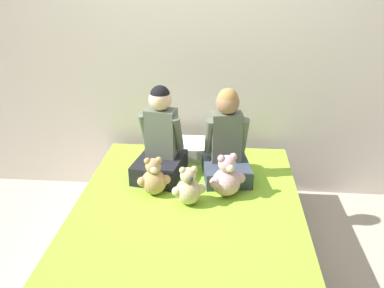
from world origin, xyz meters
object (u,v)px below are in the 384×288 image
object	(u,v)px
teddy_bear_held_by_left_child	(154,179)
pillow_at_headboard	(196,149)
child_on_right	(227,144)
teddy_bear_between_children	(189,188)
bed	(187,240)
teddy_bear_held_by_right_child	(227,178)
child_on_left	(160,143)

from	to	relation	value
teddy_bear_held_by_left_child	pillow_at_headboard	size ratio (longest dim) A/B	0.50
child_on_right	teddy_bear_between_children	bearing A→B (deg)	-130.60
teddy_bear_held_by_left_child	teddy_bear_between_children	bearing A→B (deg)	-37.47
child_on_right	pillow_at_headboard	bearing A→B (deg)	117.82
bed	teddy_bear_held_by_left_child	world-z (taller)	teddy_bear_held_by_left_child
bed	teddy_bear_between_children	bearing A→B (deg)	88.45
teddy_bear_held_by_right_child	pillow_at_headboard	bearing A→B (deg)	89.73
child_on_right	teddy_bear_held_by_left_child	size ratio (longest dim) A/B	2.45
teddy_bear_held_by_right_child	child_on_right	bearing A→B (deg)	68.06
child_on_left	teddy_bear_between_children	distance (m)	0.46
bed	teddy_bear_held_by_right_child	xyz separation A→B (m)	(0.24, 0.20, 0.36)
teddy_bear_held_by_right_child	bed	bearing A→B (deg)	-163.49
teddy_bear_held_by_right_child	pillow_at_headboard	xyz separation A→B (m)	(-0.24, 0.57, -0.07)
child_on_left	teddy_bear_held_by_right_child	bearing A→B (deg)	-17.92
pillow_at_headboard	teddy_bear_held_by_right_child	bearing A→B (deg)	-67.09
child_on_left	child_on_right	distance (m)	0.46
teddy_bear_held_by_right_child	pillow_at_headboard	distance (m)	0.62
teddy_bear_between_children	teddy_bear_held_by_left_child	bearing A→B (deg)	141.32
bed	teddy_bear_between_children	world-z (taller)	teddy_bear_between_children
teddy_bear_held_by_right_child	teddy_bear_between_children	size ratio (longest dim) A/B	1.14
bed	child_on_left	xyz separation A→B (m)	(-0.23, 0.45, 0.47)
bed	pillow_at_headboard	bearing A→B (deg)	90.00
child_on_left	teddy_bear_held_by_left_child	size ratio (longest dim) A/B	2.47
child_on_right	teddy_bear_held_by_left_child	distance (m)	0.56
bed	pillow_at_headboard	distance (m)	0.82
teddy_bear_between_children	pillow_at_headboard	distance (m)	0.69
bed	pillow_at_headboard	xyz separation A→B (m)	(0.00, 0.76, 0.29)
child_on_left	pillow_at_headboard	world-z (taller)	child_on_left
teddy_bear_between_children	bed	bearing A→B (deg)	-107.34
child_on_right	pillow_at_headboard	size ratio (longest dim) A/B	1.21
child_on_right	teddy_bear_held_by_left_child	world-z (taller)	child_on_right
teddy_bear_held_by_right_child	pillow_at_headboard	world-z (taller)	teddy_bear_held_by_right_child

